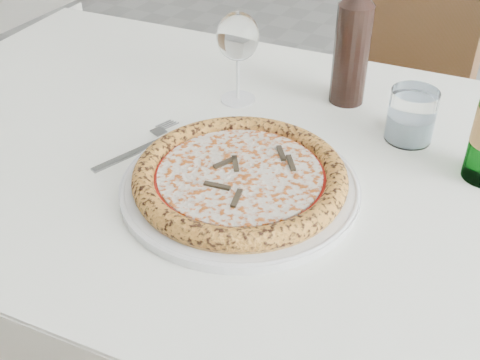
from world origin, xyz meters
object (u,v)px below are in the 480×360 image
at_px(pizza, 240,177).
at_px(plate, 240,186).
at_px(tumbler, 411,119).
at_px(wine_bottle, 352,44).
at_px(dining_table, 268,200).
at_px(chair_far, 382,85).
at_px(wine_glass, 238,39).

bearing_deg(pizza, plate, 60.00).
relative_size(plate, tumbler, 4.02).
distance_m(plate, tumbler, 0.33).
relative_size(pizza, wine_bottle, 1.21).
bearing_deg(dining_table, chair_far, 92.26).
height_order(chair_far, pizza, chair_far).
bearing_deg(wine_bottle, wine_glass, -151.61).
relative_size(dining_table, wine_bottle, 5.82).
relative_size(dining_table, plate, 4.28).
bearing_deg(chair_far, tumbler, -70.97).
height_order(plate, pizza, pizza).
height_order(plate, wine_bottle, wine_bottle).
distance_m(plate, pizza, 0.02).
distance_m(chair_far, wine_bottle, 0.64).
bearing_deg(wine_bottle, pizza, -96.39).
xyz_separation_m(chair_far, wine_glass, (-0.11, -0.64, 0.35)).
xyz_separation_m(chair_far, plate, (0.03, -0.89, 0.23)).
relative_size(chair_far, plate, 2.56).
relative_size(dining_table, pizza, 4.81).
height_order(chair_far, tumbler, chair_far).
relative_size(chair_far, tumbler, 10.27).
distance_m(plate, wine_bottle, 0.37).
distance_m(pizza, tumbler, 0.33).
height_order(wine_glass, tumbler, wine_glass).
bearing_deg(tumbler, wine_glass, -176.57).
distance_m(dining_table, wine_bottle, 0.32).
distance_m(dining_table, wine_glass, 0.30).
xyz_separation_m(plate, wine_bottle, (0.04, 0.35, 0.11)).
xyz_separation_m(wine_glass, wine_bottle, (0.18, 0.10, -0.01)).
distance_m(dining_table, chair_far, 0.80).
bearing_deg(chair_far, pizza, -87.99).
bearing_deg(pizza, wine_glass, 119.47).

